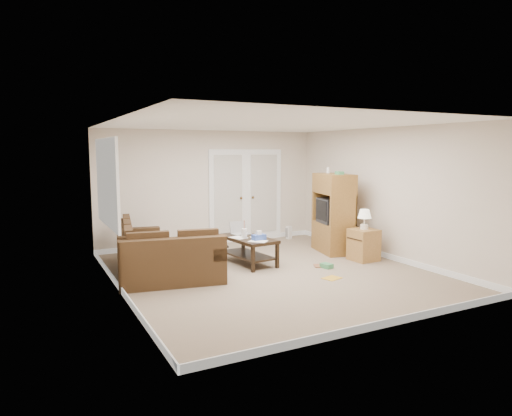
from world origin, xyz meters
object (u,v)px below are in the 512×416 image
tv_armoire (333,213)px  side_cabinet (364,242)px  coffee_table (247,249)px  sectional_sofa (153,257)px

tv_armoire → side_cabinet: 0.99m
coffee_table → side_cabinet: 2.21m
coffee_table → sectional_sofa: bearing=171.1°
sectional_sofa → coffee_table: coffee_table is taller
sectional_sofa → coffee_table: size_ratio=2.13×
coffee_table → tv_armoire: 2.06m
tv_armoire → side_cabinet: size_ratio=1.77×
coffee_table → side_cabinet: (2.06, -0.79, 0.08)m
sectional_sofa → tv_armoire: bearing=10.4°
coffee_table → side_cabinet: bearing=-27.8°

